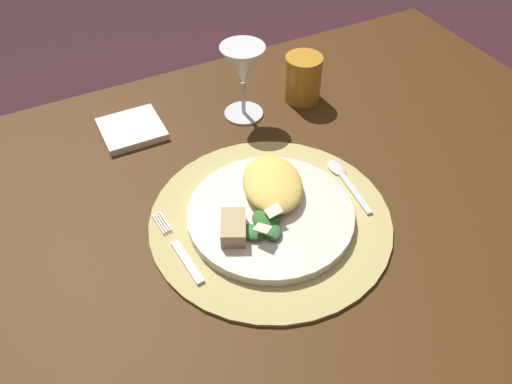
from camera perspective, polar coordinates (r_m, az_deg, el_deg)
ground_plane at (r=1.47m, az=2.16°, el=-19.80°), size 6.00×6.00×0.00m
dining_table at (r=1.02m, az=2.95°, el=-6.88°), size 1.24×0.85×0.71m
placemat at (r=0.82m, az=1.59°, el=-3.03°), size 0.38×0.38×0.01m
dinner_plate at (r=0.81m, az=1.60°, el=-2.51°), size 0.26×0.26×0.02m
pasta_serving at (r=0.83m, az=1.81°, el=0.94°), size 0.13×0.16×0.03m
salad_greens at (r=0.78m, az=0.92°, el=-3.55°), size 0.08×0.07×0.03m
bread_piece at (r=0.77m, az=-2.48°, el=-3.90°), size 0.06×0.07×0.03m
fork at (r=0.78m, az=-8.36°, el=-6.28°), size 0.03×0.16×0.00m
spoon at (r=0.89m, az=9.52°, el=1.62°), size 0.03×0.14×0.01m
napkin at (r=1.01m, az=-13.43°, el=6.71°), size 0.11×0.11×0.01m
wine_glass at (r=0.98m, az=-1.45°, el=13.42°), size 0.08×0.08×0.15m
amber_tumbler at (r=1.06m, az=5.15°, el=12.28°), size 0.07×0.07×0.09m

